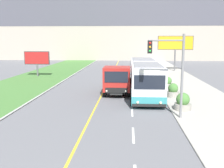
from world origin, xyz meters
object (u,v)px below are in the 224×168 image
billboard_small (37,59)px  planter_round_near (183,102)px  planter_round_third (168,83)px  traffic_light_mast (172,65)px  city_bus (144,77)px  dump_truck (117,80)px  billboard_large (175,44)px  planter_round_second (173,91)px  planter_round_far (162,77)px

billboard_small → planter_round_near: 24.16m
planter_round_third → traffic_light_mast: bearing=-97.5°
city_bus → planter_round_third: city_bus is taller
dump_truck → billboard_small: bearing=134.7°
planter_round_near → billboard_large: bearing=81.6°
city_bus → billboard_large: size_ratio=2.09×
billboard_small → planter_round_third: billboard_small is taller
planter_round_second → planter_round_near: bearing=-90.5°
planter_round_second → planter_round_far: (0.18, 8.83, 0.01)m
city_bus → planter_round_near: bearing=-68.1°
traffic_light_mast → billboard_large: billboard_large is taller
billboard_large → planter_round_third: size_ratio=4.92×
billboard_small → planter_round_second: (16.69, -13.00, -1.87)m
traffic_light_mast → planter_round_second: 7.06m
billboard_large → planter_round_second: (-3.66, -20.71, -3.81)m
city_bus → planter_round_second: 3.01m
city_bus → planter_round_second: city_bus is taller
traffic_light_mast → billboard_small: traffic_light_mast is taller
planter_round_far → planter_round_second: bearing=-91.2°
traffic_light_mast → planter_round_near: bearing=58.1°
traffic_light_mast → planter_round_far: size_ratio=4.37×
planter_round_far → planter_round_near: bearing=-90.9°
city_bus → billboard_small: (-14.27, 11.49, 0.90)m
dump_truck → planter_round_far: (5.13, 7.69, -0.73)m
planter_round_near → planter_round_far: size_ratio=1.01×
dump_truck → planter_round_second: 5.13m
dump_truck → billboard_large: (8.61, 19.57, 3.07)m
dump_truck → planter_round_far: 9.27m
billboard_large → billboard_small: billboard_large is taller
billboard_large → planter_round_third: (-3.49, -16.30, -3.83)m
billboard_large → planter_round_near: size_ratio=4.59×
city_bus → traffic_light_mast: bearing=-81.5°
billboard_large → planter_round_far: size_ratio=4.65×
planter_round_near → planter_round_second: 4.41m
dump_truck → traffic_light_mast: traffic_light_mast is taller
billboard_small → planter_round_near: bearing=-46.3°
planter_round_near → city_bus: bearing=111.9°
billboard_large → billboard_small: bearing=-159.3°
traffic_light_mast → billboard_small: size_ratio=1.52×
planter_round_second → planter_round_far: planter_round_far is taller
dump_truck → city_bus: bearing=8.3°
dump_truck → planter_round_near: dump_truck is taller
city_bus → planter_round_near: (2.38, -5.92, -0.95)m
planter_round_far → billboard_small: bearing=166.1°
planter_round_near → planter_round_third: planter_round_near is taller
billboard_small → planter_round_third: (16.87, -8.59, -1.88)m
planter_round_second → planter_round_third: bearing=87.7°
planter_round_second → dump_truck: bearing=167.0°
planter_round_far → planter_round_third: bearing=-90.0°
planter_round_third → planter_round_far: size_ratio=0.95×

